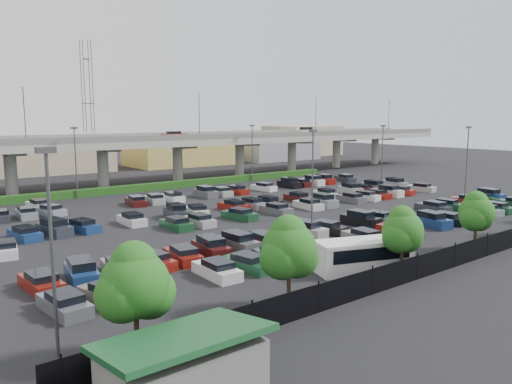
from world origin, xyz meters
TOP-DOWN VIEW (x-y plane):
  - ground at (0.00, 0.00)m, footprint 280.00×280.00m
  - overpass at (-0.21, 32.01)m, footprint 150.00×13.00m
  - hedge at (0.00, 25.00)m, footprint 66.00×1.60m
  - fence at (-0.05, -28.00)m, footprint 70.00×0.10m
  - tree_row at (0.70, -26.53)m, footprint 65.07×3.66m
  - shelter at (-30.00, -31.00)m, footprint 6.80×4.59m
  - shuttle_bus at (-10.34, -24.21)m, footprint 7.99×4.98m
  - parked_cars at (-0.46, -3.03)m, footprint 63.10×41.64m
  - light_poles at (-4.13, 2.00)m, footprint 66.90×48.38m
  - distant_buildings at (12.38, 61.81)m, footprint 138.00×24.00m
  - comm_tower at (4.00, 74.00)m, footprint 2.40×2.40m

SIDE VIEW (x-z plane):
  - ground at x=0.00m, z-range 0.00..0.00m
  - hedge at x=0.00m, z-range 0.00..1.10m
  - parked_cars at x=-0.46m, z-range -0.23..1.44m
  - fence at x=-0.05m, z-range -0.10..1.90m
  - shuttle_bus at x=-10.34m, z-range 0.11..2.54m
  - shelter at x=-30.00m, z-range -0.19..2.96m
  - tree_row at x=0.70m, z-range 0.55..6.49m
  - distant_buildings at x=12.38m, z-range -0.76..8.24m
  - light_poles at x=-4.13m, z-range 1.09..11.39m
  - overpass at x=-0.21m, z-range -0.93..14.87m
  - comm_tower at x=4.00m, z-range 0.61..30.61m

